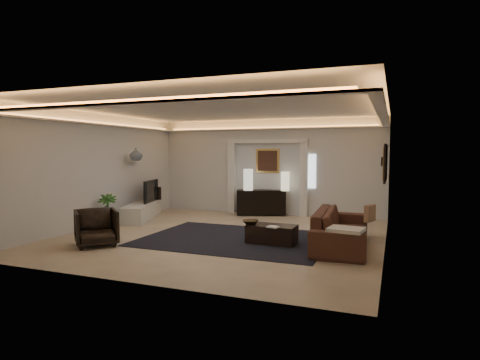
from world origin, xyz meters
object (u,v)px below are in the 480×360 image
(coffee_table, at_px, (272,234))
(armchair, at_px, (96,228))
(console, at_px, (261,202))
(sofa, at_px, (341,228))

(coffee_table, xyz_separation_m, armchair, (-3.30, -1.49, 0.17))
(console, relative_size, armchair, 1.78)
(sofa, bearing_deg, console, 36.89)
(armchair, bearing_deg, console, 22.46)
(coffee_table, bearing_deg, sofa, 11.22)
(armchair, bearing_deg, coffee_table, -22.49)
(coffee_table, bearing_deg, console, 112.94)
(console, distance_m, coffee_table, 3.81)
(console, relative_size, sofa, 0.57)
(coffee_table, relative_size, armchair, 1.22)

